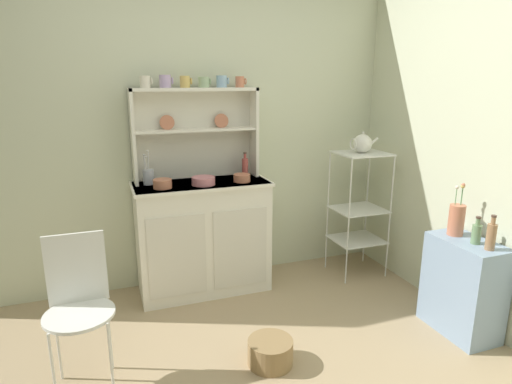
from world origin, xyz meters
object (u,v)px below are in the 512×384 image
object	(u,v)px
porcelain_teapot	(362,143)
cup_cream_0	(145,82)
hutch_shelf_unit	(195,127)
side_shelf_blue	(463,287)
wire_chair	(78,298)
floor_basket	(270,352)
jam_bottle	(245,167)
vinegar_bottle	(491,236)
bowl_mixing_large	(162,184)
flower_vase	(457,219)
oil_bottle	(476,233)
bakers_rack	(359,200)
hutch_cabinet	(203,236)
utensil_jar	(148,176)

from	to	relation	value
porcelain_teapot	cup_cream_0	bearing A→B (deg)	171.16
hutch_shelf_unit	cup_cream_0	size ratio (longest dim) A/B	11.04
side_shelf_blue	wire_chair	distance (m)	2.36
floor_basket	cup_cream_0	bearing A→B (deg)	113.04
jam_bottle	vinegar_bottle	bearing A→B (deg)	-52.28
floor_basket	bowl_mixing_large	size ratio (longest dim) A/B	2.01
flower_vase	oil_bottle	bearing A→B (deg)	-90.12
hutch_shelf_unit	floor_basket	bearing A→B (deg)	-83.10
bakers_rack	hutch_cabinet	bearing A→B (deg)	174.07
side_shelf_blue	vinegar_bottle	size ratio (longest dim) A/B	2.94
cup_cream_0	utensil_jar	distance (m)	0.68
cup_cream_0	porcelain_teapot	distance (m)	1.75
jam_bottle	flower_vase	world-z (taller)	jam_bottle
side_shelf_blue	floor_basket	distance (m)	1.34
utensil_jar	porcelain_teapot	distance (m)	1.71
side_shelf_blue	flower_vase	xyz separation A→B (m)	(0.00, 0.12, 0.43)
bowl_mixing_large	oil_bottle	xyz separation A→B (m)	(1.76, -1.13, -0.20)
cup_cream_0	bowl_mixing_large	bearing A→B (deg)	-74.22
bowl_mixing_large	hutch_shelf_unit	bearing A→B (deg)	38.42
bakers_rack	vinegar_bottle	world-z (taller)	bakers_rack
floor_basket	vinegar_bottle	bearing A→B (deg)	-11.05
floor_basket	flower_vase	bearing A→B (deg)	0.77
bakers_rack	oil_bottle	size ratio (longest dim) A/B	5.97
hutch_shelf_unit	utensil_jar	xyz separation A→B (m)	(-0.38, -0.09, -0.35)
vinegar_bottle	flower_vase	bearing A→B (deg)	89.93
wire_chair	cup_cream_0	distance (m)	1.56
wire_chair	flower_vase	size ratio (longest dim) A/B	2.43
bakers_rack	utensil_jar	xyz separation A→B (m)	(-1.69, 0.21, 0.29)
bowl_mixing_large	flower_vase	size ratio (longest dim) A/B	0.38
bowl_mixing_large	oil_bottle	distance (m)	2.10
flower_vase	cup_cream_0	bearing A→B (deg)	147.38
bakers_rack	porcelain_teapot	distance (m)	0.48
jam_bottle	porcelain_teapot	bearing A→B (deg)	-13.44
oil_bottle	utensil_jar	bearing A→B (deg)	145.05
side_shelf_blue	floor_basket	size ratio (longest dim) A/B	2.38
bowl_mixing_large	flower_vase	world-z (taller)	flower_vase
side_shelf_blue	wire_chair	bearing A→B (deg)	172.72
vinegar_bottle	hutch_cabinet	bearing A→B (deg)	138.05
flower_vase	oil_bottle	xyz separation A→B (m)	(-0.00, -0.17, -0.04)
bowl_mixing_large	vinegar_bottle	size ratio (longest dim) A/B	0.61
cup_cream_0	jam_bottle	bearing A→B (deg)	-2.82
cup_cream_0	utensil_jar	world-z (taller)	cup_cream_0
jam_bottle	porcelain_teapot	distance (m)	0.97
hutch_shelf_unit	side_shelf_blue	world-z (taller)	hutch_shelf_unit
hutch_shelf_unit	jam_bottle	size ratio (longest dim) A/B	4.85
side_shelf_blue	flower_vase	world-z (taller)	flower_vase
utensil_jar	vinegar_bottle	bearing A→B (deg)	-37.10
wire_chair	side_shelf_blue	bearing A→B (deg)	-10.58
bakers_rack	flower_vase	distance (m)	0.92
hutch_cabinet	oil_bottle	distance (m)	1.91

